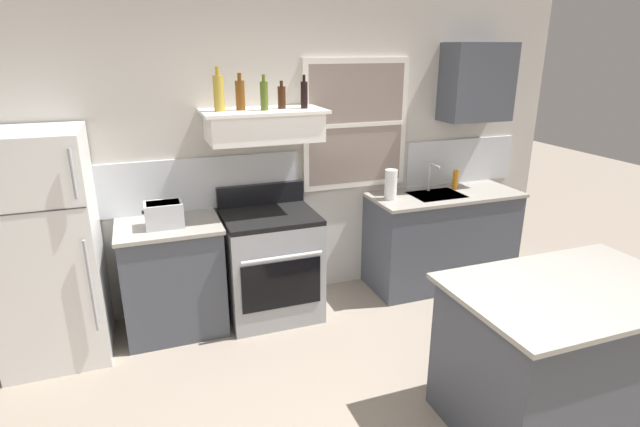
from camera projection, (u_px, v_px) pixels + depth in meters
name	position (u px, v px, depth m)	size (l,w,h in m)	color
back_wall	(289.00, 150.00, 4.35)	(5.40, 0.11, 2.70)	beige
refrigerator	(45.00, 249.00, 3.54)	(0.70, 0.72, 1.69)	white
counter_left_of_stove	(173.00, 277.00, 4.00)	(0.79, 0.63, 0.91)	#474C56
toaster	(164.00, 214.00, 3.77)	(0.30, 0.20, 0.19)	silver
stove_range	(271.00, 264.00, 4.22)	(0.76, 0.69, 1.09)	#9EA0A5
range_hood_shelf	(263.00, 125.00, 3.94)	(0.96, 0.52, 0.24)	white
bottle_champagne_gold_foil	(219.00, 93.00, 3.75)	(0.08, 0.08, 0.33)	#B29333
bottle_amber_wine	(240.00, 95.00, 3.82)	(0.07, 0.07, 0.28)	brown
bottle_olive_oil_square	(264.00, 95.00, 3.81)	(0.06, 0.06, 0.27)	#4C601E
bottle_brown_stout	(282.00, 97.00, 3.92)	(0.06, 0.06, 0.22)	#381E0F
bottle_balsamic_dark	(304.00, 94.00, 3.93)	(0.06, 0.06, 0.26)	black
counter_right_with_sink	(441.00, 238.00, 4.81)	(1.43, 0.63, 0.91)	#474C56
sink_faucet	(431.00, 173.00, 4.66)	(0.03, 0.17, 0.28)	silver
paper_towel_roll	(391.00, 185.00, 4.44)	(0.11, 0.11, 0.27)	white
dish_soap_bottle	(455.00, 179.00, 4.78)	(0.06, 0.06, 0.18)	orange
kitchen_island	(563.00, 355.00, 2.98)	(1.40, 0.90, 0.91)	#474C56
upper_cabinet_right	(477.00, 82.00, 4.59)	(0.64, 0.32, 0.70)	#474C56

